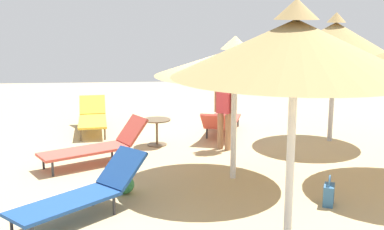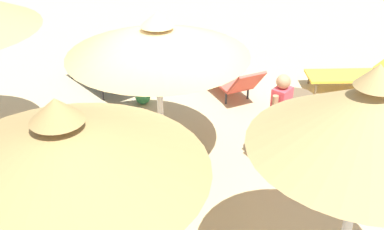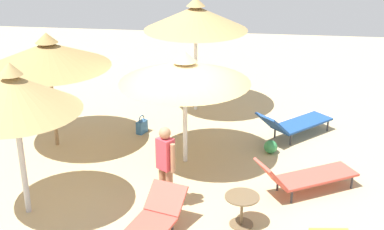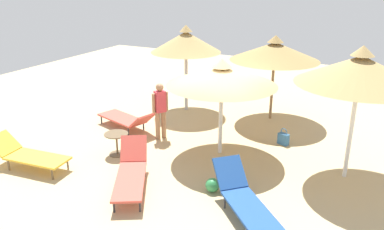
% 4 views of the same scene
% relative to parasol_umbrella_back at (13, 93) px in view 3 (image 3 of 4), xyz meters
% --- Properties ---
extents(ground, '(24.00, 24.00, 0.10)m').
position_rel_parasol_umbrella_back_xyz_m(ground, '(2.55, 2.08, -2.37)').
color(ground, tan).
extents(parasol_umbrella_back, '(2.29, 2.29, 2.86)m').
position_rel_parasol_umbrella_back_xyz_m(parasol_umbrella_back, '(0.00, 0.00, 0.00)').
color(parasol_umbrella_back, '#B2B2B7').
rests_on(parasol_umbrella_back, ground).
extents(parasol_umbrella_edge, '(2.73, 2.73, 2.48)m').
position_rel_parasol_umbrella_back_xyz_m(parasol_umbrella_edge, '(2.60, 2.35, -0.27)').
color(parasol_umbrella_edge, white).
rests_on(parasol_umbrella_edge, ground).
extents(parasol_umbrella_near_right, '(2.73, 2.73, 2.66)m').
position_rel_parasol_umbrella_back_xyz_m(parasol_umbrella_near_right, '(-0.47, 2.80, -0.14)').
color(parasol_umbrella_near_right, olive).
rests_on(parasol_umbrella_near_right, ground).
extents(parasol_umbrella_near_left, '(2.67, 2.67, 3.01)m').
position_rel_parasol_umbrella_back_xyz_m(parasol_umbrella_near_left, '(2.47, 5.41, 0.18)').
color(parasol_umbrella_near_left, white).
rests_on(parasol_umbrella_near_left, ground).
extents(lounge_chair_far_right, '(1.93, 1.89, 0.81)m').
position_rel_parasol_umbrella_back_xyz_m(lounge_chair_far_right, '(4.99, 3.86, -1.94)').
color(lounge_chair_far_right, '#1E478C').
rests_on(lounge_chair_far_right, ground).
extents(lounge_chair_front, '(1.23, 2.16, 0.70)m').
position_rel_parasol_umbrella_back_xyz_m(lounge_chair_front, '(2.36, -0.75, -1.98)').
color(lounge_chair_front, '#CC4C3F').
rests_on(lounge_chair_front, ground).
extents(lounge_chair_center, '(2.10, 1.56, 0.82)m').
position_rel_parasol_umbrella_back_xyz_m(lounge_chair_center, '(5.06, 1.31, -1.96)').
color(lounge_chair_center, '#CC4C3F').
rests_on(lounge_chair_center, ground).
extents(person_standing_back, '(0.40, 0.34, 1.60)m').
position_rel_parasol_umbrella_back_xyz_m(person_standing_back, '(2.49, 0.50, -1.41)').
color(person_standing_back, '#A57554').
rests_on(person_standing_back, ground).
extents(handbag, '(0.26, 0.33, 0.47)m').
position_rel_parasol_umbrella_back_xyz_m(handbag, '(1.35, 3.69, -2.14)').
color(handbag, '#336699').
rests_on(handbag, ground).
extents(side_table_round, '(0.61, 0.61, 0.58)m').
position_rel_parasol_umbrella_back_xyz_m(side_table_round, '(3.90, 0.04, -1.92)').
color(side_table_round, brown).
rests_on(side_table_round, ground).
extents(beach_ball, '(0.30, 0.30, 0.30)m').
position_rel_parasol_umbrella_back_xyz_m(beach_ball, '(4.45, 2.97, -2.17)').
color(beach_ball, '#338C4C').
rests_on(beach_ball, ground).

